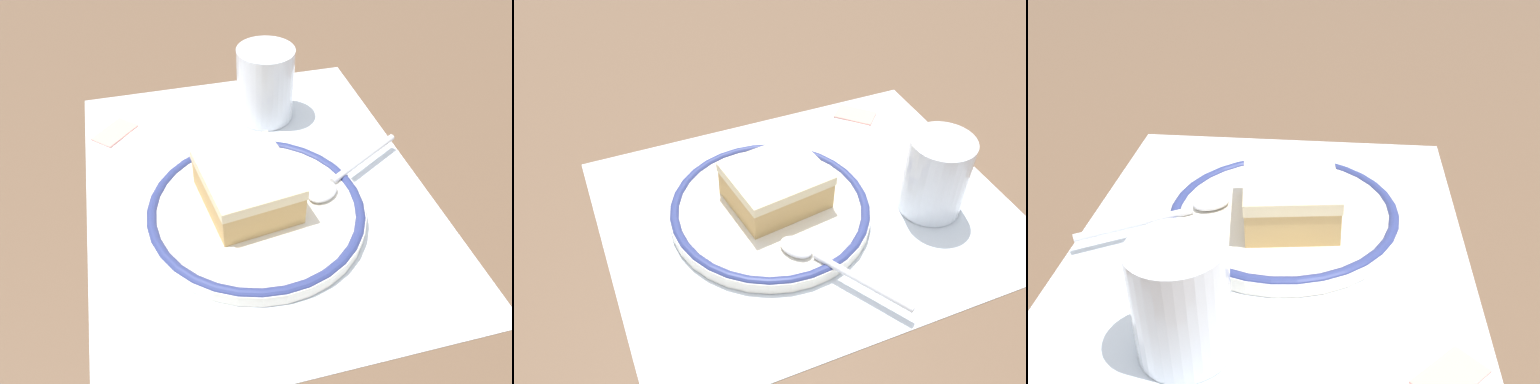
% 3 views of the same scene
% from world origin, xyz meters
% --- Properties ---
extents(ground_plane, '(2.40, 2.40, 0.00)m').
position_xyz_m(ground_plane, '(0.00, 0.00, 0.00)').
color(ground_plane, brown).
extents(placemat, '(0.43, 0.35, 0.00)m').
position_xyz_m(placemat, '(0.00, 0.00, 0.00)').
color(placemat, silver).
rests_on(placemat, ground_plane).
extents(plate, '(0.21, 0.21, 0.02)m').
position_xyz_m(plate, '(0.04, -0.01, 0.01)').
color(plate, silver).
rests_on(plate, placemat).
extents(cake_slice, '(0.11, 0.09, 0.04)m').
position_xyz_m(cake_slice, '(0.03, -0.02, 0.04)').
color(cake_slice, tan).
rests_on(cake_slice, plate).
extents(spoon, '(0.08, 0.13, 0.01)m').
position_xyz_m(spoon, '(0.03, 0.08, 0.02)').
color(spoon, silver).
rests_on(spoon, plate).
extents(cup, '(0.07, 0.07, 0.09)m').
position_xyz_m(cup, '(-0.13, 0.04, 0.04)').
color(cup, silver).
rests_on(cup, placemat).
extents(napkin, '(0.16, 0.17, 0.00)m').
position_xyz_m(napkin, '(-0.12, -0.06, 0.00)').
color(napkin, white).
rests_on(napkin, placemat).
extents(sugar_packet, '(0.06, 0.06, 0.01)m').
position_xyz_m(sugar_packet, '(-0.13, -0.14, 0.00)').
color(sugar_packet, '#E5998C').
rests_on(sugar_packet, placemat).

